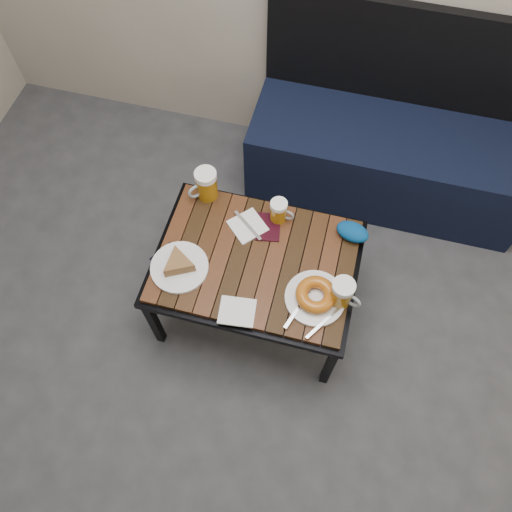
% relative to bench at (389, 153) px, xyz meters
% --- Properties ---
extents(ground, '(4.00, 4.00, 0.00)m').
position_rel_bench_xyz_m(ground, '(-0.28, -1.76, -0.27)').
color(ground, '#2D2D30').
rests_on(ground, ground).
extents(room_shell, '(4.00, 4.00, 4.00)m').
position_rel_bench_xyz_m(room_shell, '(-0.28, -1.26, 1.48)').
color(room_shell, gray).
rests_on(room_shell, ground).
extents(bench, '(1.40, 0.50, 0.95)m').
position_rel_bench_xyz_m(bench, '(0.00, 0.00, 0.00)').
color(bench, black).
rests_on(bench, ground).
extents(cafe_table, '(0.84, 0.62, 0.47)m').
position_rel_bench_xyz_m(cafe_table, '(-0.48, -0.88, 0.16)').
color(cafe_table, black).
rests_on(cafe_table, ground).
extents(beer_mug_left, '(0.13, 0.13, 0.15)m').
position_rel_bench_xyz_m(beer_mug_left, '(-0.77, -0.62, 0.28)').
color(beer_mug_left, '#9D650C').
rests_on(beer_mug_left, cafe_table).
extents(beer_mug_centre, '(0.11, 0.07, 0.12)m').
position_rel_bench_xyz_m(beer_mug_centre, '(-0.44, -0.66, 0.26)').
color(beer_mug_centre, '#9D650C').
rests_on(beer_mug_centre, cafe_table).
extents(beer_mug_right, '(0.14, 0.11, 0.14)m').
position_rel_bench_xyz_m(beer_mug_right, '(-0.12, -0.97, 0.27)').
color(beer_mug_right, '#9D650C').
rests_on(beer_mug_right, cafe_table).
extents(plate_pie, '(0.24, 0.24, 0.07)m').
position_rel_bench_xyz_m(plate_pie, '(-0.77, -0.99, 0.23)').
color(plate_pie, white).
rests_on(plate_pie, cafe_table).
extents(plate_bagel, '(0.26, 0.30, 0.07)m').
position_rel_bench_xyz_m(plate_bagel, '(-0.21, -0.99, 0.23)').
color(plate_bagel, white).
rests_on(plate_bagel, cafe_table).
extents(napkin_left, '(0.19, 0.19, 0.01)m').
position_rel_bench_xyz_m(napkin_left, '(-0.55, -0.73, 0.20)').
color(napkin_left, white).
rests_on(napkin_left, cafe_table).
extents(napkin_right, '(0.15, 0.13, 0.01)m').
position_rel_bench_xyz_m(napkin_right, '(-0.49, -1.12, 0.20)').
color(napkin_right, white).
rests_on(napkin_right, cafe_table).
extents(passport_navy, '(0.13, 0.14, 0.01)m').
position_rel_bench_xyz_m(passport_navy, '(-0.84, -0.96, 0.20)').
color(passport_navy, black).
rests_on(passport_navy, cafe_table).
extents(passport_burgundy, '(0.12, 0.15, 0.01)m').
position_rel_bench_xyz_m(passport_burgundy, '(-0.47, -0.71, 0.20)').
color(passport_burgundy, black).
rests_on(passport_burgundy, cafe_table).
extents(knit_pouch, '(0.16, 0.12, 0.06)m').
position_rel_bench_xyz_m(knit_pouch, '(-0.12, -0.67, 0.23)').
color(knit_pouch, navy).
rests_on(knit_pouch, cafe_table).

